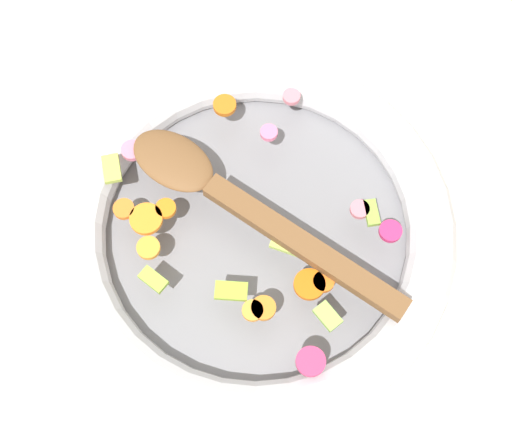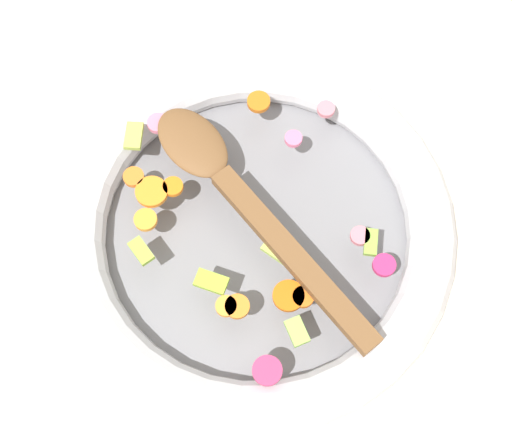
# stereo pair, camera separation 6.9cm
# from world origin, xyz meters

# --- Properties ---
(ground_plane) EXTENTS (4.00, 4.00, 0.00)m
(ground_plane) POSITION_xyz_m (0.00, 0.00, 0.00)
(ground_plane) COLOR beige
(skillet) EXTENTS (0.40, 0.40, 0.05)m
(skillet) POSITION_xyz_m (0.00, 0.00, 0.02)
(skillet) COLOR slate
(skillet) RESTS_ON ground_plane
(chopped_vegetables) EXTENTS (0.31, 0.26, 0.01)m
(chopped_vegetables) POSITION_xyz_m (0.00, -0.02, 0.05)
(chopped_vegetables) COLOR orange
(chopped_vegetables) RESTS_ON skillet
(wooden_spoon) EXTENTS (0.31, 0.09, 0.01)m
(wooden_spoon) POSITION_xyz_m (-0.02, -0.00, 0.06)
(wooden_spoon) COLOR brown
(wooden_spoon) RESTS_ON chopped_vegetables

